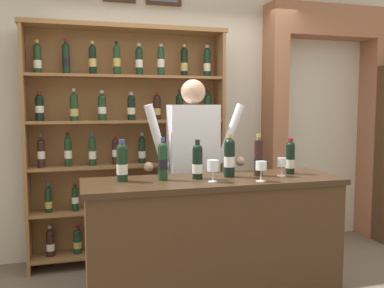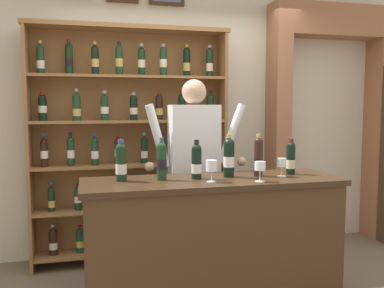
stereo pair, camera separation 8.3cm
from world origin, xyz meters
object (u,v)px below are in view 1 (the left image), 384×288
(wine_shelf, at_px, (128,140))
(tasting_bottle_grappa, at_px, (229,157))
(tasting_counter, at_px, (213,247))
(tasting_bottle_super_tuscan, at_px, (290,157))
(wine_glass_right, at_px, (261,167))
(tasting_bottle_rosso, at_px, (259,156))
(wine_glass_spare, at_px, (213,167))
(shopkeeper, at_px, (193,159))
(tasting_bottle_bianco, at_px, (197,161))
(tasting_bottle_riserva, at_px, (122,162))
(wine_glass_center, at_px, (282,163))
(tasting_bottle_brunello, at_px, (163,160))

(wine_shelf, distance_m, tasting_bottle_grappa, 1.31)
(wine_shelf, relative_size, tasting_counter, 1.22)
(tasting_bottle_super_tuscan, relative_size, wine_glass_right, 1.93)
(tasting_bottle_rosso, bearing_deg, wine_glass_spare, -160.22)
(shopkeeper, bearing_deg, tasting_bottle_bianco, -102.57)
(tasting_counter, height_order, tasting_bottle_bianco, tasting_bottle_bianco)
(tasting_bottle_riserva, bearing_deg, tasting_bottle_bianco, -4.93)
(shopkeeper, bearing_deg, wine_glass_right, -69.26)
(shopkeeper, relative_size, tasting_bottle_rosso, 5.57)
(tasting_counter, relative_size, tasting_bottle_grappa, 5.89)
(wine_glass_right, bearing_deg, tasting_bottle_grappa, 121.38)
(tasting_bottle_riserva, relative_size, wine_glass_right, 2.06)
(tasting_bottle_riserva, xyz_separation_m, tasting_bottle_super_tuscan, (1.27, -0.02, -0.01))
(tasting_bottle_rosso, xyz_separation_m, wine_glass_spare, (-0.40, -0.15, -0.04))
(shopkeeper, relative_size, tasting_bottle_super_tuscan, 6.40)
(tasting_counter, height_order, wine_glass_center, wine_glass_center)
(wine_glass_right, bearing_deg, wine_shelf, 117.69)
(tasting_counter, distance_m, wine_glass_right, 0.69)
(wine_shelf, xyz_separation_m, tasting_counter, (0.46, -1.22, -0.69))
(tasting_bottle_brunello, xyz_separation_m, wine_glass_center, (0.87, -0.08, -0.04))
(tasting_bottle_super_tuscan, bearing_deg, wine_glass_spare, -166.26)
(wine_shelf, distance_m, tasting_bottle_riserva, 1.16)
(tasting_counter, bearing_deg, shopkeeper, 89.73)
(shopkeeper, distance_m, tasting_bottle_riserva, 0.80)
(tasting_bottle_bianco, distance_m, wine_glass_spare, 0.16)
(tasting_bottle_grappa, bearing_deg, tasting_bottle_rosso, -4.41)
(wine_shelf, distance_m, wine_glass_right, 1.59)
(tasting_counter, bearing_deg, tasting_bottle_rosso, 5.15)
(wine_glass_center, bearing_deg, tasting_bottle_rosso, 155.74)
(shopkeeper, relative_size, tasting_bottle_riserva, 5.99)
(wine_glass_right, relative_size, wine_glass_spare, 0.93)
(wine_glass_right, bearing_deg, tasting_bottle_bianco, 151.04)
(wine_glass_right, bearing_deg, tasting_bottle_rosso, 69.71)
(tasting_bottle_super_tuscan, bearing_deg, tasting_bottle_riserva, 178.90)
(tasting_bottle_rosso, bearing_deg, tasting_counter, -174.85)
(tasting_bottle_grappa, bearing_deg, tasting_bottle_brunello, -179.67)
(wine_shelf, relative_size, wine_glass_right, 16.09)
(tasting_bottle_super_tuscan, height_order, wine_glass_right, tasting_bottle_super_tuscan)
(tasting_bottle_rosso, bearing_deg, shopkeeper, 124.81)
(wine_shelf, distance_m, wine_glass_center, 1.59)
(tasting_bottle_bianco, xyz_separation_m, wine_glass_right, (0.39, -0.22, -0.03))
(wine_shelf, xyz_separation_m, tasting_bottle_riserva, (-0.18, -1.14, -0.05))
(tasting_bottle_super_tuscan, bearing_deg, tasting_bottle_rosso, -175.77)
(wine_shelf, distance_m, wine_glass_spare, 1.40)
(tasting_counter, bearing_deg, wine_shelf, 110.58)
(shopkeeper, height_order, tasting_bottle_brunello, shopkeeper)
(tasting_bottle_brunello, relative_size, wine_glass_spare, 1.97)
(tasting_bottle_rosso, bearing_deg, tasting_bottle_brunello, 178.86)
(tasting_counter, xyz_separation_m, shopkeeper, (0.00, 0.55, 0.58))
(wine_glass_right, xyz_separation_m, wine_glass_spare, (-0.32, 0.07, 0.00))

